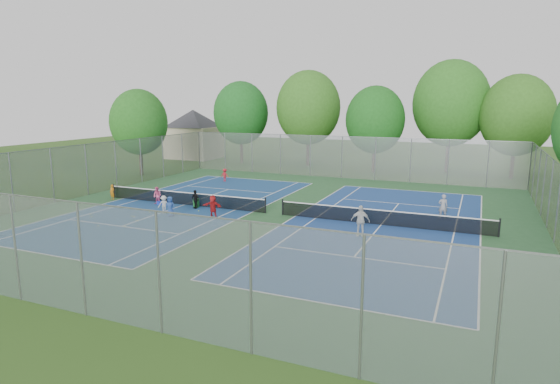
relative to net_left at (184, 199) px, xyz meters
The scene contains 39 objects.
ground 7.01m from the net_left, ahead, with size 120.00×120.00×0.00m, color #2B4F18.
court_pad 7.01m from the net_left, ahead, with size 32.00×32.00×0.01m, color #29572F.
court_left 0.44m from the net_left, ahead, with size 10.97×23.77×0.01m, color navy.
court_right 14.01m from the net_left, ahead, with size 10.97×23.77×0.01m, color navy.
net_left is the anchor object (origin of this frame).
net_right 14.00m from the net_left, ahead, with size 12.87×0.10×0.91m, color black.
fence_north 17.53m from the net_left, 66.37° to the left, with size 32.00×0.10×4.00m, color gray.
fence_south 17.53m from the net_left, 66.37° to the right, with size 32.00×0.10×4.00m, color gray.
fence_west 9.13m from the net_left, behind, with size 32.00×0.10×4.00m, color gray.
fence_east 23.05m from the net_left, ahead, with size 32.00×0.10×4.00m, color gray.
house 28.55m from the net_left, 122.01° to the left, with size 11.03×11.03×7.30m.
tree_nw 23.72m from the net_left, 107.65° to the left, with size 6.40×6.40×9.58m.
tree_nl 23.81m from the net_left, 87.51° to the left, with size 7.20×7.20×10.69m.
tree_nc 23.38m from the net_left, 66.80° to the left, with size 6.00×6.00×8.85m.
tree_nr 29.59m from the net_left, 56.31° to the left, with size 7.60×7.60×11.42m.
tree_ne 31.60m from the net_left, 45.00° to the left, with size 6.60×6.60×9.77m.
tree_side_w 16.34m from the net_left, 140.19° to the left, with size 5.60×5.60×8.47m.
ball_crate 1.79m from the net_left, 157.23° to the right, with size 0.31×0.31×0.26m, color blue.
ball_hopper 1.29m from the net_left, 15.74° to the right, with size 0.32×0.32×0.62m, color #248532.
student_a 6.03m from the net_left, behind, with size 0.42×0.27×1.14m, color #C87212.
student_b 1.96m from the net_left, 162.11° to the right, with size 0.62×0.48×1.27m, color #ED5C8F.
student_c 2.69m from the net_left, 84.11° to the right, with size 0.78×0.45×1.20m, color beige.
student_d 1.53m from the net_left, 25.34° to the right, with size 0.76×0.32×1.30m, color black.
student_e 3.46m from the net_left, 69.74° to the right, with size 0.64×0.42×1.32m, color #26488D.
student_f 4.46m from the net_left, 31.47° to the right, with size 1.34×0.43×1.45m, color #B4191B.
child_far_baseline 10.09m from the net_left, 103.25° to the left, with size 0.77×0.44×1.20m, color #AB1823.
instructor 17.51m from the net_left, 10.23° to the left, with size 0.57×0.37×1.56m, color gray.
teen_court_b 13.67m from the net_left, 11.66° to the right, with size 1.01×0.42×1.72m, color silver.
tennis_ball_0 5.04m from the net_left, 89.71° to the right, with size 0.07×0.07×0.07m, color yellow.
tennis_ball_1 6.33m from the net_left, 121.76° to the right, with size 0.07×0.07×0.07m, color #DEEA36.
tennis_ball_2 6.42m from the net_left, 87.82° to the right, with size 0.07×0.07×0.07m, color #ABC12D.
tennis_ball_3 4.41m from the net_left, 100.85° to the right, with size 0.07×0.07×0.07m, color #C6E234.
tennis_ball_4 7.04m from the net_left, 100.50° to the right, with size 0.07×0.07×0.07m, color #D3F438.
tennis_ball_5 7.00m from the net_left, 53.08° to the right, with size 0.07×0.07×0.07m, color #C8E936.
tennis_ball_6 2.48m from the net_left, 32.67° to the right, with size 0.07×0.07×0.07m, color #CAF138.
tennis_ball_7 3.05m from the net_left, 104.03° to the right, with size 0.07×0.07×0.07m, color #A5C22D.
tennis_ball_8 4.41m from the net_left, 103.73° to the right, with size 0.07×0.07×0.07m, color #C1E234.
tennis_ball_9 3.26m from the net_left, 21.65° to the right, with size 0.07×0.07×0.07m, color yellow.
tennis_ball_10 6.29m from the net_left, 127.29° to the right, with size 0.07×0.07×0.07m, color gold.
Camera 1 is at (12.11, -27.19, 7.27)m, focal length 30.00 mm.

